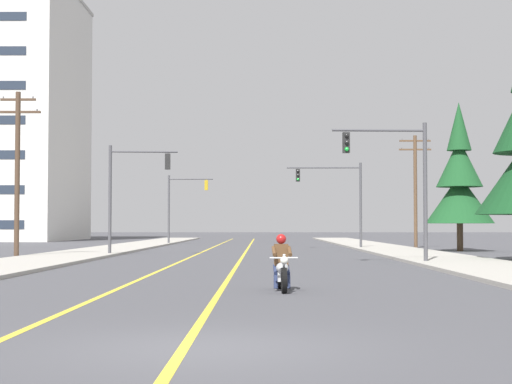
{
  "coord_description": "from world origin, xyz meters",
  "views": [
    {
      "loc": [
        0.81,
        -11.41,
        1.67
      ],
      "look_at": [
        0.52,
        25.57,
        3.18
      ],
      "focal_mm": 58.12,
      "sensor_mm": 36.0,
      "label": 1
    }
  ],
  "objects_px": {
    "traffic_signal_near_left": "(129,184)",
    "conifer_tree_right_verge_far": "(459,183)",
    "utility_pole_left_near": "(17,168)",
    "utility_pole_right_far": "(415,187)",
    "traffic_signal_mid_right": "(339,192)",
    "traffic_signal_mid_left": "(181,199)",
    "motorcycle_with_rider": "(282,268)",
    "traffic_signal_near_right": "(399,171)"
  },
  "relations": [
    {
      "from": "traffic_signal_mid_left",
      "to": "conifer_tree_right_verge_far",
      "type": "distance_m",
      "value": 28.1
    },
    {
      "from": "conifer_tree_right_verge_far",
      "to": "utility_pole_right_far",
      "type": "bearing_deg",
      "value": 102.58
    },
    {
      "from": "motorcycle_with_rider",
      "to": "conifer_tree_right_verge_far",
      "type": "distance_m",
      "value": 35.65
    },
    {
      "from": "traffic_signal_mid_right",
      "to": "traffic_signal_near_right",
      "type": "bearing_deg",
      "value": -88.83
    },
    {
      "from": "utility_pole_right_far",
      "to": "conifer_tree_right_verge_far",
      "type": "xyz_separation_m",
      "value": [
        1.59,
        -7.11,
        -0.08
      ]
    },
    {
      "from": "motorcycle_with_rider",
      "to": "utility_pole_left_near",
      "type": "bearing_deg",
      "value": 121.78
    },
    {
      "from": "traffic_signal_mid_right",
      "to": "utility_pole_right_far",
      "type": "relative_size",
      "value": 0.74
    },
    {
      "from": "traffic_signal_near_right",
      "to": "utility_pole_left_near",
      "type": "xyz_separation_m",
      "value": [
        -18.65,
        6.41,
        0.6
      ]
    },
    {
      "from": "motorcycle_with_rider",
      "to": "traffic_signal_mid_right",
      "type": "distance_m",
      "value": 38.55
    },
    {
      "from": "utility_pole_left_near",
      "to": "conifer_tree_right_verge_far",
      "type": "bearing_deg",
      "value": 24.87
    },
    {
      "from": "traffic_signal_near_left",
      "to": "traffic_signal_mid_left",
      "type": "relative_size",
      "value": 1.0
    },
    {
      "from": "traffic_signal_near_left",
      "to": "conifer_tree_right_verge_far",
      "type": "height_order",
      "value": "conifer_tree_right_verge_far"
    },
    {
      "from": "motorcycle_with_rider",
      "to": "traffic_signal_near_right",
      "type": "distance_m",
      "value": 16.21
    },
    {
      "from": "traffic_signal_mid_right",
      "to": "utility_pole_left_near",
      "type": "relative_size",
      "value": 0.72
    },
    {
      "from": "utility_pole_left_near",
      "to": "utility_pole_right_far",
      "type": "xyz_separation_m",
      "value": [
        24.07,
        19.01,
        -0.07
      ]
    },
    {
      "from": "motorcycle_with_rider",
      "to": "conifer_tree_right_verge_far",
      "type": "height_order",
      "value": "conifer_tree_right_verge_far"
    },
    {
      "from": "motorcycle_with_rider",
      "to": "traffic_signal_near_left",
      "type": "relative_size",
      "value": 0.35
    },
    {
      "from": "conifer_tree_right_verge_far",
      "to": "motorcycle_with_rider",
      "type": "bearing_deg",
      "value": -110.63
    },
    {
      "from": "motorcycle_with_rider",
      "to": "traffic_signal_near_right",
      "type": "xyz_separation_m",
      "value": [
        5.48,
        14.86,
        3.47
      ]
    },
    {
      "from": "motorcycle_with_rider",
      "to": "utility_pole_right_far",
      "type": "xyz_separation_m",
      "value": [
        10.9,
        40.27,
        4.0
      ]
    },
    {
      "from": "utility_pole_right_far",
      "to": "motorcycle_with_rider",
      "type": "bearing_deg",
      "value": -105.14
    },
    {
      "from": "traffic_signal_mid_right",
      "to": "traffic_signal_mid_left",
      "type": "bearing_deg",
      "value": 131.21
    },
    {
      "from": "utility_pole_left_near",
      "to": "traffic_signal_near_left",
      "type": "bearing_deg",
      "value": 36.74
    },
    {
      "from": "conifer_tree_right_verge_far",
      "to": "traffic_signal_mid_right",
      "type": "bearing_deg",
      "value": 146.76
    },
    {
      "from": "traffic_signal_near_right",
      "to": "traffic_signal_mid_left",
      "type": "height_order",
      "value": "same"
    },
    {
      "from": "utility_pole_left_near",
      "to": "conifer_tree_right_verge_far",
      "type": "distance_m",
      "value": 28.28
    },
    {
      "from": "traffic_signal_mid_right",
      "to": "utility_pole_left_near",
      "type": "distance_m",
      "value": 24.76
    },
    {
      "from": "traffic_signal_near_right",
      "to": "traffic_signal_near_left",
      "type": "xyz_separation_m",
      "value": [
        -13.48,
        10.27,
        -0.02
      ]
    },
    {
      "from": "traffic_signal_near_left",
      "to": "traffic_signal_mid_right",
      "type": "bearing_deg",
      "value": 44.85
    },
    {
      "from": "traffic_signal_mid_left",
      "to": "motorcycle_with_rider",
      "type": "bearing_deg",
      "value": -81.61
    },
    {
      "from": "utility_pole_right_far",
      "to": "traffic_signal_near_right",
      "type": "bearing_deg",
      "value": -102.04
    },
    {
      "from": "motorcycle_with_rider",
      "to": "utility_pole_left_near",
      "type": "distance_m",
      "value": 25.34
    },
    {
      "from": "traffic_signal_near_left",
      "to": "traffic_signal_mid_right",
      "type": "height_order",
      "value": "same"
    },
    {
      "from": "utility_pole_left_near",
      "to": "utility_pole_right_far",
      "type": "height_order",
      "value": "utility_pole_left_near"
    },
    {
      "from": "utility_pole_right_far",
      "to": "traffic_signal_mid_right",
      "type": "bearing_deg",
      "value": -159.47
    },
    {
      "from": "utility_pole_right_far",
      "to": "conifer_tree_right_verge_far",
      "type": "relative_size",
      "value": 0.85
    },
    {
      "from": "traffic_signal_near_right",
      "to": "conifer_tree_right_verge_far",
      "type": "height_order",
      "value": "conifer_tree_right_verge_far"
    },
    {
      "from": "utility_pole_right_far",
      "to": "conifer_tree_right_verge_far",
      "type": "distance_m",
      "value": 7.28
    },
    {
      "from": "motorcycle_with_rider",
      "to": "traffic_signal_mid_left",
      "type": "distance_m",
      "value": 53.32
    },
    {
      "from": "traffic_signal_near_left",
      "to": "traffic_signal_mid_left",
      "type": "xyz_separation_m",
      "value": [
        0.24,
        27.51,
        0.01
      ]
    },
    {
      "from": "traffic_signal_near_right",
      "to": "traffic_signal_near_left",
      "type": "relative_size",
      "value": 1.0
    },
    {
      "from": "motorcycle_with_rider",
      "to": "traffic_signal_mid_right",
      "type": "bearing_deg",
      "value": 82.51
    }
  ]
}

